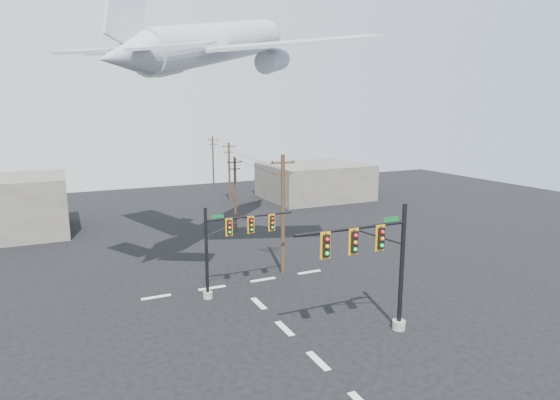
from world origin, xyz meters
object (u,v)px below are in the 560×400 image
utility_pole_c (229,171)px  utility_pole_b (235,192)px  airliner (218,44)px  signal_mast_near (378,264)px  utility_pole_d (213,160)px  utility_pole_a (283,212)px  signal_mast_far (229,245)px

utility_pole_c → utility_pole_b: bearing=-90.1°
airliner → signal_mast_near: bearing=-121.2°
utility_pole_d → utility_pole_b: bearing=-86.6°
signal_mast_near → utility_pole_a: 11.70m
signal_mast_far → utility_pole_a: size_ratio=0.71×
signal_mast_near → utility_pole_b: size_ratio=0.96×
utility_pole_c → airliner: (-9.09, -24.74, 13.46)m
signal_mast_far → utility_pole_c: (11.00, 32.15, 0.73)m
signal_mast_near → utility_pole_b: 26.03m
utility_pole_a → utility_pole_c: bearing=85.0°
utility_pole_b → utility_pole_c: 16.04m
utility_pole_b → airliner: bearing=-113.9°
utility_pole_a → utility_pole_b: bearing=91.2°
signal_mast_near → utility_pole_c: bearing=82.4°
utility_pole_c → airliner: 29.60m
signal_mast_far → utility_pole_a: utility_pole_a is taller
utility_pole_d → utility_pole_a: bearing=-84.1°
utility_pole_a → utility_pole_c: (5.80, 29.70, -0.56)m
utility_pole_b → utility_pole_c: utility_pole_c is taller
utility_pole_b → utility_pole_d: (7.06, 31.15, 0.24)m
signal_mast_far → utility_pole_d: 49.80m
utility_pole_d → signal_mast_far: bearing=-89.5°
airliner → utility_pole_b: bearing=21.0°
signal_mast_far → utility_pole_d: size_ratio=0.80×
airliner → utility_pole_a: bearing=-99.9°
utility_pole_b → utility_pole_a: bearing=-93.2°
signal_mast_near → utility_pole_a: bearing=91.5°
utility_pole_a → utility_pole_d: 46.24m
signal_mast_far → utility_pole_c: 33.99m
utility_pole_a → utility_pole_d: utility_pole_a is taller
signal_mast_far → utility_pole_d: utility_pole_d is taller
utility_pole_c → utility_pole_d: bearing=97.7°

